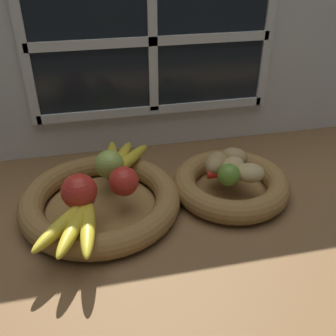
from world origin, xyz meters
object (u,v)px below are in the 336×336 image
apple_red_right (124,181)px  banana_bunch_back (121,159)px  potato_large (233,168)px  potato_oblong (216,163)px  apple_red_front (79,191)px  chili_pepper (237,174)px  potato_back (234,157)px  potato_small (250,173)px  fruit_bowl_left (101,202)px  lime_near (229,175)px  banana_bunch_front (76,224)px  fruit_bowl_right (231,185)px  apple_green_back (109,164)px

apple_red_right → banana_bunch_back: (0.62, 12.89, -1.85)cm
potato_large → potato_oblong: size_ratio=0.97×
apple_red_front → chili_pepper: size_ratio=0.54×
banana_bunch_back → chili_pepper: (26.03, -11.88, -0.46)cm
potato_back → potato_small: 7.11cm
fruit_bowl_left → lime_near: 29.78cm
apple_red_front → banana_bunch_front: 8.12cm
banana_bunch_back → potato_oblong: (22.10, -8.13, 0.80)cm
apple_red_right → chili_pepper: (26.64, 1.01, -2.31)cm
fruit_bowl_right → potato_back: potato_back is taller
apple_red_right → chili_pepper: 26.76cm
potato_large → potato_oblong: potato_oblong is taller
potato_small → chili_pepper: (-2.34, 1.79, -1.07)cm
banana_bunch_front → apple_green_back: bearing=65.4°
apple_red_right → apple_red_front: bearing=-165.5°
potato_large → potato_small: same height
potato_oblong → lime_near: (0.94, -6.16, 0.37)cm
chili_pepper → banana_bunch_front: bearing=-155.3°
fruit_bowl_right → apple_red_front: 36.48cm
lime_near → apple_red_front: bearing=-178.1°
potato_small → lime_near: lime_near is taller
apple_green_back → lime_near: size_ratio=1.30×
banana_bunch_front → apple_red_front: bearing=82.2°
potato_back → potato_oblong: (-5.17, -1.48, -0.11)cm
apple_red_front → lime_near: size_ratio=1.45×
apple_green_back → apple_red_front: apple_red_front is taller
apple_red_front → potato_oblong: 33.07cm
banana_bunch_back → chili_pepper: size_ratio=1.24×
apple_green_back → potato_small: size_ratio=0.97×
apple_red_front → chili_pepper: apple_red_front is taller
banana_bunch_back → potato_small: size_ratio=2.48×
fruit_bowl_right → apple_red_front: size_ratio=3.75×
apple_green_back → banana_bunch_back: 6.36cm
fruit_bowl_left → banana_bunch_back: banana_bunch_back is taller
potato_large → potato_back: 4.47cm
potato_oblong → potato_small: size_ratio=1.16×
apple_red_front → potato_back: (37.40, 8.71, -1.43)cm
chili_pepper → fruit_bowl_right: bearing=125.5°
banana_bunch_front → potato_large: bearing=18.7°
apple_green_back → potato_oblong: apple_green_back is taller
potato_oblong → potato_small: bearing=-41.4°
fruit_bowl_left → banana_bunch_back: size_ratio=2.10×
apple_green_back → banana_bunch_front: size_ratio=0.36×
potato_large → lime_near: bearing=-123.7°
banana_bunch_back → potato_large: potato_large is taller
potato_back → potato_small: size_ratio=0.93×
apple_red_right → lime_near: 23.70cm
apple_green_back → banana_bunch_back: bearing=59.8°
apple_red_right → potato_oblong: apple_red_right is taller
banana_bunch_back → potato_large: size_ratio=2.20×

